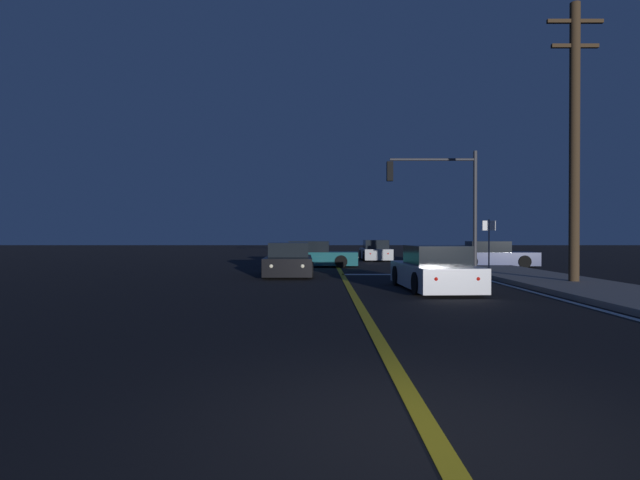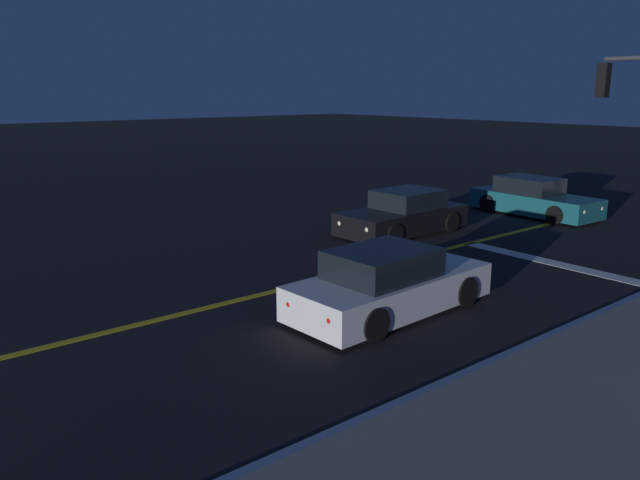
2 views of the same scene
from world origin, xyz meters
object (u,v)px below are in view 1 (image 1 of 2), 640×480
(car_side_waiting_white, at_px, (436,271))
(traffic_signal_near_right, at_px, (444,190))
(car_mid_block_teal, at_px, (315,256))
(utility_pole_right, at_px, (577,139))
(car_lead_oncoming_navy, at_px, (493,256))
(car_parked_curb_silver, at_px, (377,252))
(car_distant_tail_black, at_px, (290,261))
(street_sign_corner, at_px, (491,238))

(car_side_waiting_white, relative_size, traffic_signal_near_right, 0.81)
(car_mid_block_teal, bearing_deg, utility_pole_right, 44.23)
(car_lead_oncoming_navy, distance_m, car_parked_curb_silver, 8.69)
(car_distant_tail_black, distance_m, traffic_signal_near_right, 8.13)
(car_parked_curb_silver, bearing_deg, car_lead_oncoming_navy, -52.67)
(car_distant_tail_black, relative_size, utility_pole_right, 0.48)
(car_distant_tail_black, height_order, street_sign_corner, street_sign_corner)
(car_lead_oncoming_navy, height_order, traffic_signal_near_right, traffic_signal_near_right)
(utility_pole_right, bearing_deg, traffic_signal_near_right, 110.91)
(car_side_waiting_white, xyz_separation_m, utility_pole_right, (4.87, 1.32, 4.19))
(car_distant_tail_black, distance_m, utility_pole_right, 11.24)
(car_side_waiting_white, distance_m, street_sign_corner, 6.49)
(car_distant_tail_black, relative_size, street_sign_corner, 1.91)
(car_distant_tail_black, xyz_separation_m, traffic_signal_near_right, (6.96, 2.78, 3.15))
(traffic_signal_near_right, bearing_deg, car_side_waiting_white, 74.70)
(car_parked_curb_silver, bearing_deg, car_distant_tail_black, -111.59)
(car_lead_oncoming_navy, relative_size, car_mid_block_teal, 0.95)
(car_mid_block_teal, xyz_separation_m, utility_pole_right, (8.65, -9.81, 4.19))
(car_mid_block_teal, height_order, utility_pole_right, utility_pole_right)
(car_side_waiting_white, bearing_deg, car_mid_block_teal, 106.00)
(car_distant_tail_black, xyz_separation_m, car_mid_block_teal, (0.94, 5.71, -0.00))
(car_parked_curb_silver, distance_m, street_sign_corner, 12.88)
(car_mid_block_teal, distance_m, street_sign_corner, 9.29)
(car_side_waiting_white, xyz_separation_m, traffic_signal_near_right, (2.24, 8.20, 3.15))
(car_side_waiting_white, bearing_deg, street_sign_corner, 54.51)
(car_lead_oncoming_navy, distance_m, car_mid_block_teal, 9.25)
(car_distant_tail_black, relative_size, car_parked_curb_silver, 1.00)
(car_distant_tail_black, distance_m, street_sign_corner, 8.24)
(car_mid_block_teal, relative_size, utility_pole_right, 0.50)
(car_distant_tail_black, relative_size, traffic_signal_near_right, 0.79)
(car_distant_tail_black, bearing_deg, traffic_signal_near_right, -160.08)
(car_mid_block_teal, distance_m, car_side_waiting_white, 11.75)
(car_lead_oncoming_navy, bearing_deg, utility_pole_right, -1.77)
(traffic_signal_near_right, xyz_separation_m, utility_pole_right, (2.63, -6.88, 1.04))
(car_parked_curb_silver, xyz_separation_m, utility_pole_right, (4.66, -16.51, 4.19))
(car_distant_tail_black, height_order, utility_pole_right, utility_pole_right)
(car_mid_block_teal, relative_size, car_parked_curb_silver, 1.05)
(car_distant_tail_black, height_order, traffic_signal_near_right, traffic_signal_near_right)
(traffic_signal_near_right, bearing_deg, street_sign_corner, 113.67)
(car_lead_oncoming_navy, distance_m, traffic_signal_near_right, 5.27)
(car_mid_block_teal, xyz_separation_m, car_parked_curb_silver, (3.99, 6.70, -0.00))
(car_distant_tail_black, xyz_separation_m, utility_pole_right, (9.58, -4.10, 4.19))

